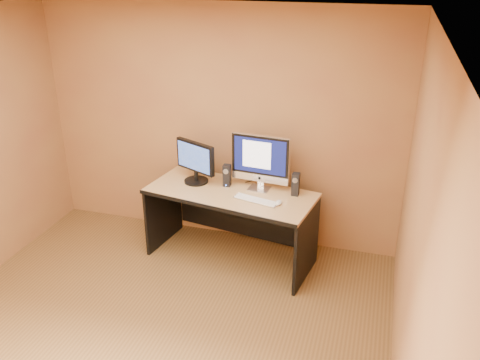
# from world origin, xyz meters

# --- Properties ---
(floor) EXTENTS (4.00, 4.00, 0.00)m
(floor) POSITION_xyz_m (0.00, 0.00, 0.00)
(floor) COLOR brown
(floor) RESTS_ON ground
(walls) EXTENTS (4.00, 4.00, 2.60)m
(walls) POSITION_xyz_m (0.00, 0.00, 1.30)
(walls) COLOR olive
(walls) RESTS_ON ground
(ceiling) EXTENTS (4.00, 4.00, 0.00)m
(ceiling) POSITION_xyz_m (0.00, 0.00, 2.60)
(ceiling) COLOR white
(ceiling) RESTS_ON walls
(desk) EXTENTS (1.81, 1.01, 0.79)m
(desk) POSITION_xyz_m (0.30, 1.48, 0.40)
(desk) COLOR tan
(desk) RESTS_ON ground
(imac) EXTENTS (0.63, 0.28, 0.59)m
(imac) POSITION_xyz_m (0.56, 1.63, 1.09)
(imac) COLOR silver
(imac) RESTS_ON desk
(second_monitor) EXTENTS (0.57, 0.45, 0.45)m
(second_monitor) POSITION_xyz_m (-0.13, 1.61, 1.02)
(second_monitor) COLOR black
(second_monitor) RESTS_ON desk
(speaker_left) EXTENTS (0.07, 0.08, 0.24)m
(speaker_left) POSITION_xyz_m (0.22, 1.61, 0.91)
(speaker_left) COLOR black
(speaker_left) RESTS_ON desk
(speaker_right) EXTENTS (0.07, 0.08, 0.24)m
(speaker_right) POSITION_xyz_m (0.94, 1.59, 0.91)
(speaker_right) COLOR black
(speaker_right) RESTS_ON desk
(keyboard) EXTENTS (0.48, 0.23, 0.02)m
(keyboard) POSITION_xyz_m (0.60, 1.35, 0.80)
(keyboard) COLOR silver
(keyboard) RESTS_ON desk
(mouse) EXTENTS (0.07, 0.11, 0.04)m
(mouse) POSITION_xyz_m (0.83, 1.34, 0.81)
(mouse) COLOR silver
(mouse) RESTS_ON desk
(cable_a) EXTENTS (0.01, 0.24, 0.01)m
(cable_a) POSITION_xyz_m (0.55, 1.73, 0.80)
(cable_a) COLOR black
(cable_a) RESTS_ON desk
(cable_b) EXTENTS (0.14, 0.15, 0.01)m
(cable_b) POSITION_xyz_m (0.45, 1.81, 0.80)
(cable_b) COLOR black
(cable_b) RESTS_ON desk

